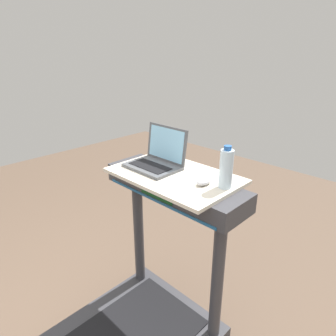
% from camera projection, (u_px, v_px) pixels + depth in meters
% --- Properties ---
extents(desk_board, '(0.73, 0.47, 0.02)m').
position_uv_depth(desk_board, '(174.00, 175.00, 1.71)').
color(desk_board, beige).
rests_on(desk_board, treadmill_base).
extents(laptop, '(0.31, 0.25, 0.23)m').
position_uv_depth(laptop, '(157.00, 159.00, 1.80)').
color(laptop, '#515459').
rests_on(laptop, desk_board).
extents(computer_mouse, '(0.07, 0.10, 0.03)m').
position_uv_depth(computer_mouse, '(204.00, 181.00, 1.57)').
color(computer_mouse, '#B2B2B7').
rests_on(computer_mouse, desk_board).
extents(water_bottle, '(0.07, 0.07, 0.22)m').
position_uv_depth(water_bottle, '(226.00, 168.00, 1.51)').
color(water_bottle, silver).
rests_on(water_bottle, desk_board).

